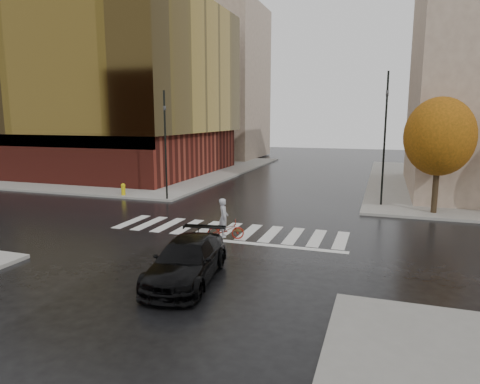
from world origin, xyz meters
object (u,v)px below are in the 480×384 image
object	(u,v)px
sedan	(187,261)
fire_hydrant	(123,189)
cyclist	(225,225)
traffic_light_nw	(165,139)
traffic_light_ne	(385,128)

from	to	relation	value
sedan	fire_hydrant	size ratio (longest dim) A/B	5.84
sedan	cyclist	size ratio (longest dim) A/B	2.58
sedan	cyclist	distance (m)	5.19
fire_hydrant	sedan	bearing A→B (deg)	-49.10
cyclist	traffic_light_nw	size ratio (longest dim) A/B	0.27
cyclist	sedan	bearing A→B (deg)	164.39
sedan	traffic_light_ne	world-z (taller)	traffic_light_ne
traffic_light_nw	traffic_light_ne	size ratio (longest dim) A/B	0.87
sedan	traffic_light_ne	distance (m)	16.74
traffic_light_nw	cyclist	bearing A→B (deg)	41.10
sedan	fire_hydrant	xyz separation A→B (m)	(-10.96, 12.66, -0.10)
sedan	traffic_light_nw	xyz separation A→B (m)	(-7.44, 12.46, 3.45)
cyclist	traffic_light_ne	distance (m)	12.63
sedan	traffic_light_nw	size ratio (longest dim) A/B	0.69
sedan	traffic_light_ne	size ratio (longest dim) A/B	0.60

